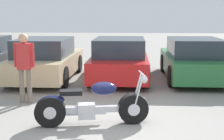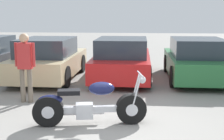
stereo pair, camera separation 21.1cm
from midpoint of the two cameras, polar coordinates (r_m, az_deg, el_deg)
ground_plane at (r=6.32m, az=-0.80°, el=-10.31°), size 60.00×60.00×0.00m
motorcycle at (r=6.32m, az=-4.86°, el=-6.47°), size 2.28×0.80×1.04m
parked_car_champagne at (r=10.83m, az=-12.48°, el=1.83°), size 1.92×4.12×1.41m
parked_car_red at (r=10.62m, az=0.87°, el=1.91°), size 1.92×4.12×1.41m
parked_car_green at (r=10.90m, az=14.10°, el=1.82°), size 1.92×4.12×1.41m
person_standing at (r=8.01m, az=-16.46°, el=1.40°), size 0.52×0.23×1.74m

